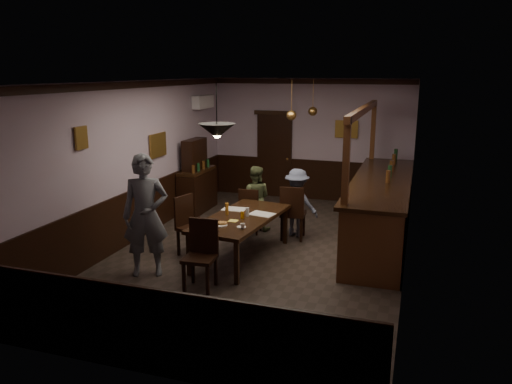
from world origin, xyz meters
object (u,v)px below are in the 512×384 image
at_px(chair_near, 201,251).
at_px(soda_can, 242,215).
at_px(chair_side, 189,223).
at_px(pendant_brass_far, 313,111).
at_px(pendant_iron, 217,131).
at_px(person_seated_right, 297,203).
at_px(bar_counter, 381,208).
at_px(chair_far_right, 293,211).
at_px(sideboard, 197,182).
at_px(dining_table, 241,220).
at_px(coffee_cup, 243,226).
at_px(person_standing, 146,216).
at_px(person_seated_left, 255,198).
at_px(pendant_brass_mid, 291,115).
at_px(chair_far_left, 250,209).

height_order(chair_near, soda_can, chair_near).
xyz_separation_m(chair_side, pendant_brass_far, (1.46, 3.34, 1.72)).
bearing_deg(pendant_iron, chair_side, 140.34).
xyz_separation_m(person_seated_right, bar_counter, (1.59, 0.18, -0.03)).
bearing_deg(chair_far_right, sideboard, -32.60).
bearing_deg(bar_counter, person_seated_right, -173.57).
height_order(chair_far_right, pendant_iron, pendant_iron).
height_order(chair_side, person_seated_right, person_seated_right).
bearing_deg(pendant_brass_far, chair_near, -98.38).
height_order(person_seated_right, pendant_iron, pendant_iron).
bearing_deg(bar_counter, dining_table, -142.87).
xyz_separation_m(coffee_cup, bar_counter, (1.96, 2.30, -0.16)).
xyz_separation_m(soda_can, sideboard, (-2.06, 2.63, -0.14)).
height_order(chair_side, person_standing, person_standing).
distance_m(soda_can, sideboard, 3.34).
distance_m(person_seated_left, pendant_brass_mid, 1.82).
height_order(person_seated_right, soda_can, person_seated_right).
bearing_deg(pendant_iron, chair_far_right, 70.94).
xyz_separation_m(person_seated_right, coffee_cup, (-0.37, -2.12, 0.13)).
relative_size(person_seated_right, pendant_iron, 1.65).
relative_size(chair_far_right, sideboard, 0.64).
height_order(chair_near, pendant_brass_mid, pendant_brass_mid).
relative_size(coffee_cup, sideboard, 0.05).
distance_m(chair_near, person_standing, 1.11).
xyz_separation_m(sideboard, bar_counter, (4.20, -0.85, -0.03)).
bearing_deg(soda_can, coffee_cup, -69.85).
relative_size(chair_far_left, pendant_iron, 1.15).
bearing_deg(person_seated_right, chair_far_left, 24.10).
bearing_deg(person_standing, person_seated_left, 47.96).
height_order(person_standing, soda_can, person_standing).
bearing_deg(pendant_brass_far, coffee_cup, -93.87).
xyz_separation_m(chair_side, coffee_cup, (1.20, -0.55, 0.23)).
xyz_separation_m(dining_table, chair_side, (-0.95, -0.08, -0.11)).
relative_size(dining_table, pendant_brass_mid, 2.83).
distance_m(chair_side, person_seated_right, 2.22).
bearing_deg(pendant_brass_mid, pendant_iron, -97.81).
relative_size(chair_near, chair_side, 0.99).
bearing_deg(chair_far_left, dining_table, 98.12).
bearing_deg(chair_far_right, pendant_brass_mid, -78.37).
distance_m(person_seated_left, pendant_iron, 2.90).
xyz_separation_m(person_standing, person_seated_left, (0.90, 2.72, -0.31)).
height_order(chair_far_left, chair_far_right, chair_far_right).
distance_m(chair_side, pendant_brass_mid, 3.08).
bearing_deg(chair_far_left, person_seated_right, -173.49).
relative_size(person_seated_right, pendant_brass_far, 1.65).
distance_m(soda_can, pendant_brass_far, 3.71).
bearing_deg(pendant_iron, bar_counter, 47.07).
distance_m(dining_table, pendant_brass_far, 3.68).
bearing_deg(chair_far_left, person_seated_left, -97.78).
distance_m(dining_table, sideboard, 3.22).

